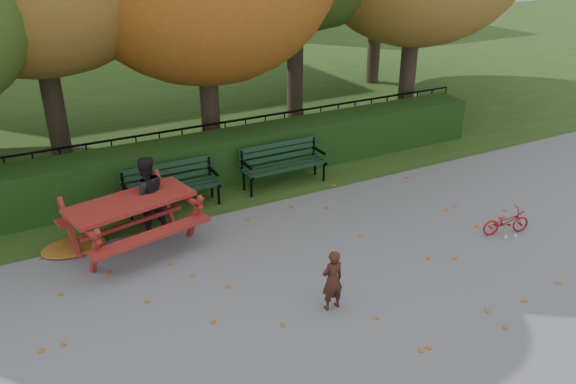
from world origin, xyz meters
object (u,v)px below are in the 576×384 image
picnic_table (132,211)px  bicycle (506,222)px  child (332,280)px  adult (147,196)px  bench_left (170,183)px  bench_right (282,161)px

picnic_table → bicycle: bearing=-36.7°
child → adult: size_ratio=0.64×
bench_left → bench_right: (2.40, 0.00, 0.00)m
picnic_table → child: size_ratio=2.51×
bench_right → bicycle: bench_right is taller
bicycle → picnic_table: bearing=80.4°
child → bicycle: size_ratio=1.06×
picnic_table → child: 3.64m
bench_left → picnic_table: 1.50m
bench_left → bicycle: size_ratio=2.06×
child → picnic_table: bearing=-57.4°
bench_left → child: size_ratio=1.94×
bench_right → bicycle: bearing=-56.7°
adult → bench_left: bearing=-130.0°
adult → bicycle: bearing=151.0°
bench_right → child: size_ratio=1.94×
bench_left → bench_right: size_ratio=1.00×
bench_right → adult: size_ratio=1.24×
bench_right → adult: adult is taller
adult → child: bearing=115.6°
picnic_table → adult: size_ratio=1.60×
picnic_table → child: (2.01, -3.03, -0.21)m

